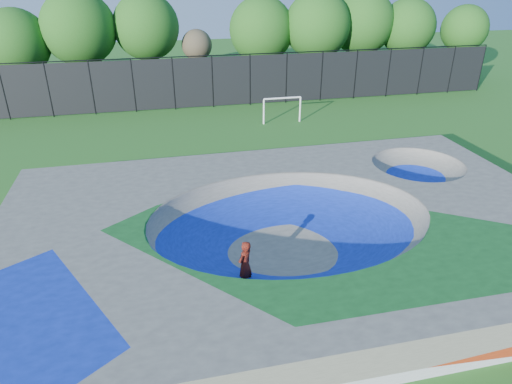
% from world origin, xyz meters
% --- Properties ---
extents(ground, '(120.00, 120.00, 0.00)m').
position_xyz_m(ground, '(0.00, 0.00, 0.00)').
color(ground, '#23611B').
rests_on(ground, ground).
extents(skate_deck, '(22.00, 14.00, 1.50)m').
position_xyz_m(skate_deck, '(0.00, 0.00, 0.75)').
color(skate_deck, gray).
rests_on(skate_deck, ground).
extents(skater, '(0.77, 0.76, 1.80)m').
position_xyz_m(skater, '(-2.19, -1.99, 0.90)').
color(skater, '#AA230D').
rests_on(skater, ground).
extents(skateboard, '(0.74, 0.67, 0.05)m').
position_xyz_m(skateboard, '(-2.19, -1.99, 0.03)').
color(skateboard, black).
rests_on(skateboard, ground).
extents(soccer_goal, '(2.79, 0.12, 1.84)m').
position_xyz_m(soccer_goal, '(4.19, 15.81, 1.27)').
color(soccer_goal, white).
rests_on(soccer_goal, ground).
extents(fence, '(48.09, 0.09, 4.04)m').
position_xyz_m(fence, '(0.00, 21.00, 2.10)').
color(fence, black).
rests_on(fence, ground).
extents(treeline, '(53.15, 7.09, 8.62)m').
position_xyz_m(treeline, '(1.04, 26.05, 5.22)').
color(treeline, '#3F301F').
rests_on(treeline, ground).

